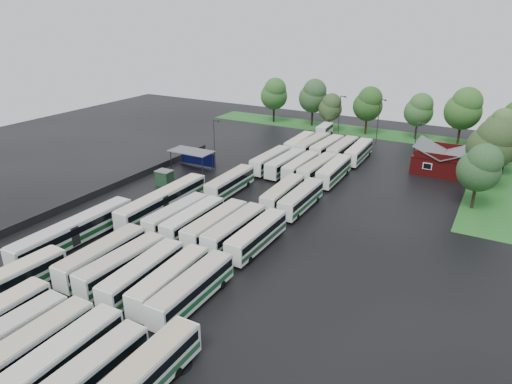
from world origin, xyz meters
The scene contains 57 objects.
ground centered at (0.00, 0.00, 0.00)m, with size 160.00×160.00×0.00m, color black.
brick_building centered at (24.00, 42.77, 1.87)m, with size 10.07×8.60×5.39m.
wash_shed centered at (-17.20, 22.02, 2.99)m, with size 8.20×4.20×3.58m.
utility_hut centered at (-16.20, 12.60, 1.32)m, with size 2.70×2.20×2.62m.
grass_strip_north centered at (2.00, 64.80, 0.01)m, with size 80.00×10.00×0.01m, color #1E5B1D.
grass_strip_east centered at (34.00, 42.80, 0.01)m, with size 10.00×50.00×0.01m, color #1E5B1D.
west_fence centered at (-22.20, 8.00, 0.60)m, with size 0.10×50.00×1.20m, color #2D2D30.
bus_r0c1 centered at (-1.30, -26.25, 1.73)m, with size 2.73×11.35×3.14m.
bus_r0c2 centered at (1.82, -26.14, 1.80)m, with size 2.53×11.74×3.26m.
bus_r0c3 centered at (5.08, -25.77, 1.81)m, with size 2.68×11.85×3.29m.
bus_r0c4 centered at (8.34, -26.01, 1.73)m, with size 2.63×11.35×3.15m.
bus_r1c0 centered at (-4.51, -12.21, 1.83)m, with size 2.64×11.96×3.32m.
bus_r1c1 centered at (-1.30, -12.37, 1.77)m, with size 2.93×11.64×3.22m.
bus_r1c2 centered at (2.03, -12.72, 1.78)m, with size 2.97×11.72×3.24m.
bus_r1c3 centered at (5.32, -12.23, 1.75)m, with size 2.94×11.50×3.17m.
bus_r1c4 centered at (8.33, -12.40, 1.80)m, with size 2.59×11.75×3.26m.
bus_r2c0 centered at (-4.20, 0.88, 1.74)m, with size 2.81×11.42×3.16m.
bus_r2c1 centered at (-1.39, 0.86, 1.74)m, with size 2.44×11.37×3.16m.
bus_r2c2 centered at (2.19, 0.85, 1.82)m, with size 2.71×11.93×3.31m.
bus_r2c3 centered at (5.04, 1.07, 1.81)m, with size 2.75×11.86×3.29m.
bus_r2c4 centered at (8.31, 0.98, 1.77)m, with size 2.54×11.57×3.22m.
bus_r3c0 centered at (-4.49, 15.03, 1.78)m, with size 2.65×11.66×3.23m.
bus_r3c3 centered at (5.03, 15.03, 1.76)m, with size 2.81×11.56×3.20m.
bus_r3c4 centered at (8.27, 14.63, 1.76)m, with size 2.47×11.51×3.20m.
bus_r4c0 centered at (-4.22, 28.64, 1.78)m, with size 2.74×11.68×3.24m.
bus_r4c1 centered at (-1.01, 28.32, 1.76)m, with size 2.79×11.59×3.21m.
bus_r4c2 centered at (2.06, 28.32, 1.73)m, with size 2.49×11.30×3.14m.
bus_r4c3 centered at (5.21, 28.46, 1.79)m, with size 3.02×11.80×3.26m.
bus_r4c4 centered at (8.23, 28.67, 1.81)m, with size 2.74×11.87×3.29m.
bus_r5c0 centered at (-4.21, 41.83, 1.74)m, with size 2.75×11.45×3.17m.
bus_r5c1 centered at (-1.31, 41.88, 1.82)m, with size 3.07×12.00×3.31m.
bus_r5c2 centered at (1.94, 41.65, 1.80)m, with size 3.03×11.88×3.28m.
bus_r5c3 centered at (5.08, 42.11, 1.80)m, with size 2.72×11.81×3.27m.
bus_r5c4 centered at (8.49, 41.85, 1.80)m, with size 2.87×11.85×3.28m.
artic_bus_west_b centered at (-9.10, 3.86, 1.83)m, with size 2.61×17.77×3.30m.
artic_bus_west_c centered at (-12.43, -9.44, 1.83)m, with size 2.66×17.83×3.30m.
minibus centered at (-4.20, 55.98, 1.54)m, with size 2.81×6.52×2.78m.
tree_north_0 centered at (-21.32, 63.38, 7.49)m, with size 7.03×7.03×11.64m.
tree_north_1 centered at (-10.81, 64.51, 7.68)m, with size 7.21×7.21×11.94m.
tree_north_2 centered at (-4.87, 61.08, 6.03)m, with size 5.66×5.66×9.37m.
tree_north_3 centered at (3.81, 62.73, 7.36)m, with size 6.91×6.91×11.44m.
tree_north_4 centered at (15.17, 63.97, 6.88)m, with size 6.46×6.46×10.70m.
tree_north_5 centered at (24.42, 62.99, 8.28)m, with size 7.77×7.77×12.87m.
tree_east_0 centered at (30.81, 27.60, 6.56)m, with size 6.16×6.16×10.21m.
tree_east_1 centered at (31.53, 36.90, 7.87)m, with size 7.38×7.38×12.22m.
tree_east_2 centered at (33.92, 46.56, 5.39)m, with size 5.06×5.06×8.38m.
tree_east_3 centered at (32.94, 52.30, 6.03)m, with size 5.66×5.66×9.38m.
tree_east_4 centered at (31.95, 60.29, 6.22)m, with size 5.84×5.84×9.68m.
lamp_post_ne centered at (19.23, 40.49, 5.34)m, with size 1.42×0.28×9.20m.
lamp_post_nw centered at (-13.29, 23.77, 5.49)m, with size 1.46×0.28×9.45m.
lamp_post_back_w centered at (-0.62, 55.72, 5.76)m, with size 1.53×0.30×9.92m.
lamp_post_back_e centered at (8.31, 55.79, 5.78)m, with size 1.53×0.30×9.95m.
puddle_0 centered at (-2.12, -22.38, 0.00)m, with size 6.30×6.30×0.01m, color black.
puddle_1 centered at (9.17, -24.03, 0.00)m, with size 4.41×4.41×0.01m, color black.
puddle_2 centered at (-9.76, 4.78, 0.00)m, with size 7.13×7.13×0.01m, color black.
puddle_3 centered at (6.77, 0.00, 0.00)m, with size 2.90×2.90×0.01m, color black.
puddle_4 centered at (12.39, -20.16, 0.00)m, with size 2.60×2.60×0.01m, color black.
Camera 1 is at (33.02, -43.29, 28.06)m, focal length 32.00 mm.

